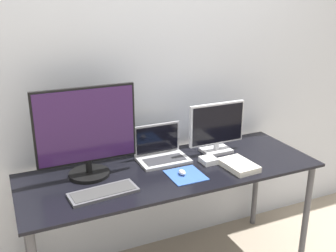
{
  "coord_description": "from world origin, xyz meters",
  "views": [
    {
      "loc": [
        -0.91,
        -1.63,
        1.79
      ],
      "look_at": [
        0.0,
        0.38,
        1.02
      ],
      "focal_mm": 42.0,
      "sensor_mm": 36.0,
      "label": 1
    }
  ],
  "objects_px": {
    "monitor_left": "(86,132)",
    "mouse": "(182,172)",
    "keyboard": "(103,192)",
    "power_brick": "(208,160)",
    "laptop": "(161,151)",
    "monitor_right": "(217,128)",
    "book": "(239,165)"
  },
  "relations": [
    {
      "from": "monitor_right",
      "to": "power_brick",
      "type": "xyz_separation_m",
      "value": [
        -0.14,
        -0.14,
        -0.15
      ]
    },
    {
      "from": "monitor_left",
      "to": "monitor_right",
      "type": "relative_size",
      "value": 1.46
    },
    {
      "from": "keyboard",
      "to": "power_brick",
      "type": "relative_size",
      "value": 3.77
    },
    {
      "from": "mouse",
      "to": "book",
      "type": "xyz_separation_m",
      "value": [
        0.36,
        -0.05,
        -0.0
      ]
    },
    {
      "from": "laptop",
      "to": "book",
      "type": "xyz_separation_m",
      "value": [
        0.38,
        -0.32,
        -0.04
      ]
    },
    {
      "from": "mouse",
      "to": "monitor_right",
      "type": "bearing_deg",
      "value": 31.87
    },
    {
      "from": "monitor_left",
      "to": "monitor_right",
      "type": "xyz_separation_m",
      "value": [
        0.86,
        0.0,
        -0.1
      ]
    },
    {
      "from": "mouse",
      "to": "power_brick",
      "type": "relative_size",
      "value": 0.58
    },
    {
      "from": "monitor_left",
      "to": "laptop",
      "type": "distance_m",
      "value": 0.52
    },
    {
      "from": "monitor_right",
      "to": "laptop",
      "type": "distance_m",
      "value": 0.4
    },
    {
      "from": "book",
      "to": "power_brick",
      "type": "relative_size",
      "value": 2.47
    },
    {
      "from": "monitor_right",
      "to": "laptop",
      "type": "xyz_separation_m",
      "value": [
        -0.38,
        0.04,
        -0.12
      ]
    },
    {
      "from": "monitor_left",
      "to": "laptop",
      "type": "height_order",
      "value": "monitor_left"
    },
    {
      "from": "laptop",
      "to": "keyboard",
      "type": "height_order",
      "value": "laptop"
    },
    {
      "from": "keyboard",
      "to": "power_brick",
      "type": "distance_m",
      "value": 0.71
    },
    {
      "from": "monitor_right",
      "to": "monitor_left",
      "type": "bearing_deg",
      "value": -180.0
    },
    {
      "from": "laptop",
      "to": "power_brick",
      "type": "height_order",
      "value": "laptop"
    },
    {
      "from": "laptop",
      "to": "mouse",
      "type": "distance_m",
      "value": 0.27
    },
    {
      "from": "keyboard",
      "to": "power_brick",
      "type": "height_order",
      "value": "power_brick"
    },
    {
      "from": "mouse",
      "to": "keyboard",
      "type": "bearing_deg",
      "value": -176.79
    },
    {
      "from": "laptop",
      "to": "power_brick",
      "type": "distance_m",
      "value": 0.31
    },
    {
      "from": "monitor_right",
      "to": "book",
      "type": "bearing_deg",
      "value": -91.45
    },
    {
      "from": "monitor_left",
      "to": "power_brick",
      "type": "height_order",
      "value": "monitor_left"
    },
    {
      "from": "laptop",
      "to": "keyboard",
      "type": "distance_m",
      "value": 0.55
    },
    {
      "from": "monitor_right",
      "to": "book",
      "type": "distance_m",
      "value": 0.32
    },
    {
      "from": "monitor_left",
      "to": "keyboard",
      "type": "xyz_separation_m",
      "value": [
        0.01,
        -0.25,
        -0.26
      ]
    },
    {
      "from": "laptop",
      "to": "mouse",
      "type": "height_order",
      "value": "laptop"
    },
    {
      "from": "mouse",
      "to": "monitor_left",
      "type": "bearing_deg",
      "value": 155.37
    },
    {
      "from": "laptop",
      "to": "mouse",
      "type": "bearing_deg",
      "value": -85.85
    },
    {
      "from": "monitor_left",
      "to": "book",
      "type": "xyz_separation_m",
      "value": [
        0.85,
        -0.28,
        -0.25
      ]
    },
    {
      "from": "laptop",
      "to": "book",
      "type": "relative_size",
      "value": 1.29
    },
    {
      "from": "monitor_left",
      "to": "mouse",
      "type": "bearing_deg",
      "value": -24.63
    }
  ]
}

